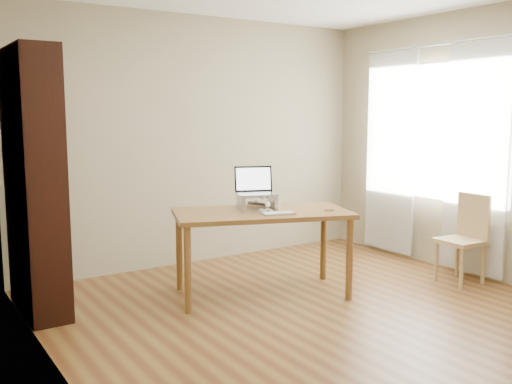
# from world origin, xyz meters

# --- Properties ---
(room) EXTENTS (4.04, 4.54, 2.64)m
(room) POSITION_xyz_m (0.03, 0.01, 1.30)
(room) COLOR #552F16
(room) RESTS_ON ground
(bookshelf) EXTENTS (0.30, 0.90, 2.10)m
(bookshelf) POSITION_xyz_m (-1.83, 1.55, 1.05)
(bookshelf) COLOR black
(bookshelf) RESTS_ON ground
(curtains) EXTENTS (0.03, 1.90, 2.25)m
(curtains) POSITION_xyz_m (1.92, 0.80, 1.17)
(curtains) COLOR white
(curtains) RESTS_ON ground
(desk) EXTENTS (1.67, 1.21, 0.75)m
(desk) POSITION_xyz_m (-0.10, 0.91, 0.66)
(desk) COLOR brown
(desk) RESTS_ON ground
(laptop_stand) EXTENTS (0.32, 0.25, 0.13)m
(laptop_stand) POSITION_xyz_m (-0.10, 0.99, 0.83)
(laptop_stand) COLOR silver
(laptop_stand) RESTS_ON desk
(laptop) EXTENTS (0.40, 0.39, 0.24)m
(laptop) POSITION_xyz_m (-0.10, 1.05, 0.94)
(laptop) COLOR silver
(laptop) RESTS_ON laptop_stand
(keyboard) EXTENTS (0.30, 0.18, 0.02)m
(keyboard) POSITION_xyz_m (-0.09, 0.69, 0.76)
(keyboard) COLOR silver
(keyboard) RESTS_ON desk
(coaster) EXTENTS (0.09, 0.09, 0.01)m
(coaster) POSITION_xyz_m (0.41, 0.61, 0.75)
(coaster) COLOR brown
(coaster) RESTS_ON desk
(cat) EXTENTS (0.25, 0.49, 0.16)m
(cat) POSITION_xyz_m (-0.10, 1.02, 0.82)
(cat) COLOR #4E473D
(cat) RESTS_ON desk
(chair) EXTENTS (0.38, 0.38, 0.84)m
(chair) POSITION_xyz_m (1.73, 0.19, 0.45)
(chair) COLOR tan
(chair) RESTS_ON ground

